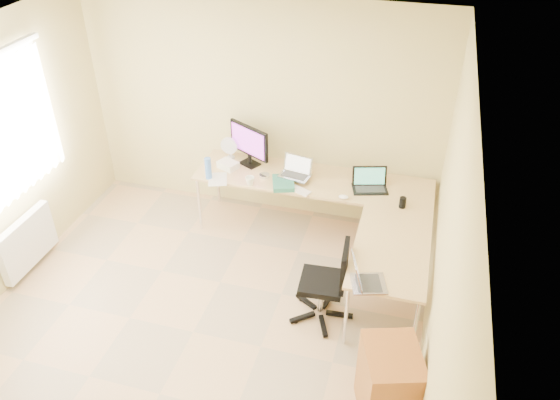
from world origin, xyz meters
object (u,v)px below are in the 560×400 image
(water_bottle, at_px, (208,168))
(office_chair, at_px, (322,276))
(laptop_center, at_px, (295,168))
(mug, at_px, (250,181))
(desk_fan, at_px, (230,148))
(laptop_return, at_px, (370,274))
(laptop_black, at_px, (371,180))
(cabinet, at_px, (389,385))
(monitor, at_px, (249,145))
(desk_return, at_px, (387,277))
(keyboard, at_px, (295,188))
(desk_main, at_px, (312,206))

(water_bottle, xyz_separation_m, office_chair, (1.51, -1.00, -0.36))
(laptop_center, distance_m, mug, 0.51)
(desk_fan, distance_m, laptop_return, 2.57)
(laptop_black, relative_size, cabinet, 0.52)
(mug, bearing_deg, office_chair, -44.23)
(mug, bearing_deg, monitor, 108.38)
(mug, bearing_deg, laptop_return, -40.32)
(cabinet, bearing_deg, laptop_black, 84.71)
(mug, distance_m, desk_fan, 0.64)
(monitor, xyz_separation_m, office_chair, (1.17, -1.42, -0.48))
(desk_return, xyz_separation_m, keyboard, (-1.12, 0.74, 0.37))
(laptop_center, height_order, laptop_black, laptop_center)
(monitor, bearing_deg, desk_return, -4.34)
(cabinet, bearing_deg, desk_fan, 113.82)
(mug, distance_m, office_chair, 1.46)
(cabinet, bearing_deg, water_bottle, 121.37)
(mug, xyz_separation_m, office_chair, (1.03, -1.00, -0.28))
(desk_return, height_order, desk_fan, desk_fan)
(desk_return, bearing_deg, desk_main, 134.27)
(laptop_center, xyz_separation_m, cabinet, (1.32, -2.16, -0.53))
(desk_return, height_order, keyboard, keyboard)
(desk_return, relative_size, monitor, 2.26)
(water_bottle, bearing_deg, desk_main, 14.80)
(desk_main, relative_size, desk_fan, 10.25)
(cabinet, bearing_deg, keyboard, 104.74)
(laptop_black, relative_size, keyboard, 1.00)
(laptop_black, bearing_deg, desk_return, -86.86)
(laptop_return, bearing_deg, laptop_center, 17.89)
(water_bottle, xyz_separation_m, cabinet, (2.25, -1.95, -0.50))
(desk_main, height_order, cabinet, desk_main)
(desk_return, bearing_deg, keyboard, 146.35)
(monitor, distance_m, laptop_return, 2.33)
(laptop_center, xyz_separation_m, laptop_return, (1.03, -1.47, -0.04))
(mug, relative_size, office_chair, 0.11)
(keyboard, xyz_separation_m, desk_fan, (-0.90, 0.46, 0.12))
(laptop_return, height_order, office_chair, laptop_return)
(office_chair, bearing_deg, monitor, 125.57)
(keyboard, height_order, mug, mug)
(mug, bearing_deg, laptop_black, 10.88)
(keyboard, xyz_separation_m, mug, (-0.50, -0.04, 0.04))
(desk_main, height_order, laptop_return, laptop_return)
(laptop_center, bearing_deg, desk_main, 33.16)
(desk_return, bearing_deg, cabinet, -83.13)
(desk_return, distance_m, monitor, 2.18)
(desk_fan, bearing_deg, monitor, -11.99)
(keyboard, height_order, laptop_return, laptop_return)
(laptop_black, bearing_deg, keyboard, 178.40)
(laptop_center, bearing_deg, cabinet, -48.30)
(mug, relative_size, desk_fan, 0.39)
(monitor, distance_m, cabinet, 3.10)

